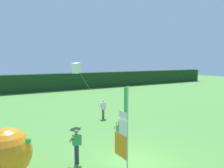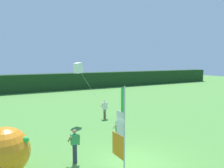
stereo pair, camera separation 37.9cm
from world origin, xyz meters
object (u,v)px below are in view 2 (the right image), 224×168
Objects in this scene: banner_flag at (121,133)px; person_near_banner at (105,109)px; kite_white_box_2 at (78,68)px; person_mid_field at (119,131)px; inflatable_balloon at (5,152)px; person_far_left at (75,145)px.

person_near_banner is at bearing 66.79° from banner_flag.
person_near_banner is 4.17m from kite_white_box_2.
person_near_banner is 6.32m from person_mid_field.
kite_white_box_2 reaches higher than inflatable_balloon.
inflatable_balloon reaches higher than person_far_left.
kite_white_box_2 is at bearing 80.46° from banner_flag.
person_mid_field is (-2.16, -5.94, 0.03)m from person_near_banner.
person_mid_field is at bearing 13.40° from person_far_left.
person_mid_field is 7.33m from kite_white_box_2.
inflatable_balloon is at bearing -176.70° from person_mid_field.
person_near_banner is 8.37m from person_far_left.
person_far_left is (-5.09, -6.64, 0.03)m from person_near_banner.
inflatable_balloon is 9.62m from kite_white_box_2.
person_far_left is at bearing -112.16° from kite_white_box_2.
person_far_left is at bearing -6.67° from inflatable_balloon.
person_mid_field is 3.01m from person_far_left.
inflatable_balloon is (-5.96, -0.34, 0.17)m from person_mid_field.
banner_flag is at bearing -99.54° from kite_white_box_2.
person_far_left is 8.48m from kite_white_box_2.
person_mid_field is 5.98m from inflatable_balloon.
person_mid_field reaches higher than person_near_banner.
person_near_banner is 0.75× the size of inflatable_balloon.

